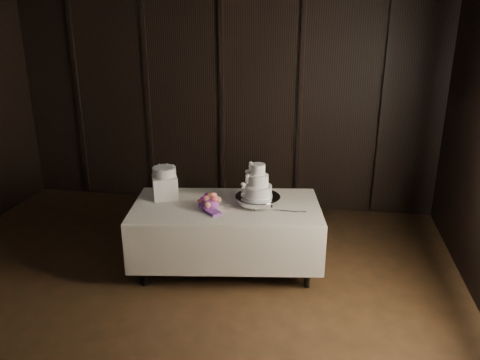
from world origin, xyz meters
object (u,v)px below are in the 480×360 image
(wedding_cake, at_px, (255,184))
(box_pedestal, at_px, (165,187))
(small_cake, at_px, (164,172))
(cake_stand, at_px, (258,200))
(display_table, at_px, (226,234))
(bouquet, at_px, (210,202))

(wedding_cake, xyz_separation_m, box_pedestal, (-1.01, 0.02, -0.11))
(small_cake, bearing_deg, box_pedestal, 0.00)
(cake_stand, bearing_deg, display_table, -165.64)
(cake_stand, xyz_separation_m, box_pedestal, (-1.03, 0.00, 0.08))
(wedding_cake, height_order, bouquet, wedding_cake)
(wedding_cake, distance_m, small_cake, 1.01)
(cake_stand, bearing_deg, small_cake, 179.78)
(wedding_cake, height_order, small_cake, wedding_cake)
(box_pedestal, xyz_separation_m, small_cake, (0.00, 0.00, 0.18))
(bouquet, bearing_deg, small_cake, 158.97)
(box_pedestal, bearing_deg, cake_stand, -0.22)
(bouquet, relative_size, box_pedestal, 1.58)
(bouquet, relative_size, small_cake, 1.62)
(small_cake, bearing_deg, cake_stand, -0.22)
(display_table, bearing_deg, box_pedestal, 163.70)
(bouquet, bearing_deg, cake_stand, 24.42)
(cake_stand, relative_size, box_pedestal, 1.86)
(cake_stand, bearing_deg, bouquet, -155.58)
(wedding_cake, relative_size, box_pedestal, 1.38)
(display_table, distance_m, bouquet, 0.45)
(cake_stand, distance_m, box_pedestal, 1.04)
(wedding_cake, relative_size, bouquet, 0.87)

